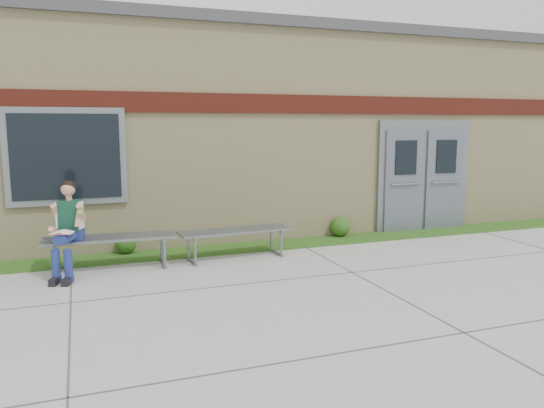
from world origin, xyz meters
name	(u,v)px	position (x,y,z in m)	size (l,w,h in m)	color
ground	(305,289)	(0.00, 0.00, 0.00)	(80.00, 80.00, 0.00)	#9E9E99
grass_strip	(248,247)	(0.00, 2.60, 0.01)	(16.00, 0.80, 0.02)	#1C4B14
school_building	(204,129)	(0.00, 5.99, 2.10)	(16.20, 6.22, 4.20)	beige
bench_left	(111,244)	(-2.42, 1.96, 0.40)	(2.01, 0.64, 0.52)	slate
bench_right	(235,236)	(-0.42, 1.96, 0.38)	(1.91, 0.64, 0.49)	slate
girl	(67,226)	(-3.02, 1.76, 0.75)	(0.55, 0.86, 1.41)	navy
shrub_mid	(126,244)	(-2.12, 2.85, 0.19)	(0.34, 0.34, 0.34)	#1C4B14
shrub_east	(340,226)	(2.01, 2.85, 0.21)	(0.39, 0.39, 0.39)	#1C4B14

